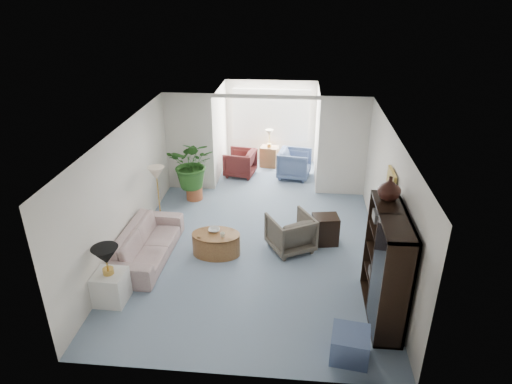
# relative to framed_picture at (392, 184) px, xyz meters

# --- Properties ---
(floor) EXTENTS (6.00, 6.00, 0.00)m
(floor) POSITION_rel_framed_picture_xyz_m (-2.46, 0.10, -1.70)
(floor) COLOR #8193AA
(floor) RESTS_ON ground
(sunroom_floor) EXTENTS (2.60, 2.60, 0.00)m
(sunroom_floor) POSITION_rel_framed_picture_xyz_m (-2.46, 4.20, -1.70)
(sunroom_floor) COLOR #8193AA
(sunroom_floor) RESTS_ON ground
(back_pier_left) EXTENTS (1.20, 0.12, 2.50)m
(back_pier_left) POSITION_rel_framed_picture_xyz_m (-4.36, 3.10, -0.45)
(back_pier_left) COLOR silver
(back_pier_left) RESTS_ON ground
(back_pier_right) EXTENTS (1.20, 0.12, 2.50)m
(back_pier_right) POSITION_rel_framed_picture_xyz_m (-0.56, 3.10, -0.45)
(back_pier_right) COLOR silver
(back_pier_right) RESTS_ON ground
(back_header) EXTENTS (2.60, 0.12, 0.10)m
(back_header) POSITION_rel_framed_picture_xyz_m (-2.46, 3.10, 0.75)
(back_header) COLOR silver
(back_header) RESTS_ON back_pier_left
(window_pane) EXTENTS (2.20, 0.02, 1.50)m
(window_pane) POSITION_rel_framed_picture_xyz_m (-2.46, 5.28, -0.30)
(window_pane) COLOR white
(window_blinds) EXTENTS (2.20, 0.02, 1.50)m
(window_blinds) POSITION_rel_framed_picture_xyz_m (-2.46, 5.25, -0.30)
(window_blinds) COLOR white
(framed_picture) EXTENTS (0.04, 0.50, 0.40)m
(framed_picture) POSITION_rel_framed_picture_xyz_m (0.00, 0.00, 0.00)
(framed_picture) COLOR #B4AB90
(sofa) EXTENTS (0.91, 2.20, 0.64)m
(sofa) POSITION_rel_framed_picture_xyz_m (-4.50, -0.16, -1.38)
(sofa) COLOR beige
(sofa) RESTS_ON ground
(end_table) EXTENTS (0.52, 0.52, 0.56)m
(end_table) POSITION_rel_framed_picture_xyz_m (-4.70, -1.51, -1.42)
(end_table) COLOR white
(end_table) RESTS_ON ground
(table_lamp) EXTENTS (0.44, 0.44, 0.30)m
(table_lamp) POSITION_rel_framed_picture_xyz_m (-4.70, -1.51, -0.79)
(table_lamp) COLOR black
(table_lamp) RESTS_ON end_table
(floor_lamp) EXTENTS (0.36, 0.36, 0.28)m
(floor_lamp) POSITION_rel_framed_picture_xyz_m (-4.61, 1.11, -0.45)
(floor_lamp) COLOR #F5E1C3
(floor_lamp) RESTS_ON ground
(coffee_table) EXTENTS (1.02, 1.02, 0.45)m
(coffee_table) POSITION_rel_framed_picture_xyz_m (-3.19, 0.09, -1.47)
(coffee_table) COLOR olive
(coffee_table) RESTS_ON ground
(coffee_bowl) EXTENTS (0.24, 0.24, 0.06)m
(coffee_bowl) POSITION_rel_framed_picture_xyz_m (-3.24, 0.19, -1.22)
(coffee_bowl) COLOR silver
(coffee_bowl) RESTS_ON coffee_table
(coffee_cup) EXTENTS (0.10, 0.10, 0.09)m
(coffee_cup) POSITION_rel_framed_picture_xyz_m (-3.04, -0.01, -1.21)
(coffee_cup) COLOR silver
(coffee_cup) RESTS_ON coffee_table
(wingback_chair) EXTENTS (1.10, 1.11, 0.75)m
(wingback_chair) POSITION_rel_framed_picture_xyz_m (-1.74, 0.41, -1.32)
(wingback_chair) COLOR #605A4C
(wingback_chair) RESTS_ON ground
(side_table_dark) EXTENTS (0.57, 0.48, 0.61)m
(side_table_dark) POSITION_rel_framed_picture_xyz_m (-1.04, 0.71, -1.39)
(side_table_dark) COLOR black
(side_table_dark) RESTS_ON ground
(entertainment_cabinet) EXTENTS (0.44, 1.65, 1.83)m
(entertainment_cabinet) POSITION_rel_framed_picture_xyz_m (-0.23, -1.40, -0.79)
(entertainment_cabinet) COLOR black
(entertainment_cabinet) RESTS_ON ground
(cabinet_urn) EXTENTS (0.36, 0.36, 0.38)m
(cabinet_urn) POSITION_rel_framed_picture_xyz_m (-0.23, -0.90, 0.32)
(cabinet_urn) COLOR #321610
(cabinet_urn) RESTS_ON entertainment_cabinet
(ottoman) EXTENTS (0.60, 0.60, 0.43)m
(ottoman) POSITION_rel_framed_picture_xyz_m (-0.82, -2.40, -1.49)
(ottoman) COLOR slate
(ottoman) RESTS_ON ground
(plant_pot) EXTENTS (0.40, 0.40, 0.32)m
(plant_pot) POSITION_rel_framed_picture_xyz_m (-4.16, 2.48, -1.54)
(plant_pot) COLOR #AD5732
(plant_pot) RESTS_ON ground
(house_plant) EXTENTS (1.12, 0.97, 1.24)m
(house_plant) POSITION_rel_framed_picture_xyz_m (-4.16, 2.48, -0.76)
(house_plant) COLOR #285B1F
(house_plant) RESTS_ON plant_pot
(sunroom_chair_blue) EXTENTS (0.97, 0.95, 0.77)m
(sunroom_chair_blue) POSITION_rel_framed_picture_xyz_m (-1.72, 4.07, -1.31)
(sunroom_chair_blue) COLOR slate
(sunroom_chair_blue) RESTS_ON ground
(sunroom_chair_maroon) EXTENTS (0.91, 0.89, 0.73)m
(sunroom_chair_maroon) POSITION_rel_framed_picture_xyz_m (-3.22, 4.07, -1.34)
(sunroom_chair_maroon) COLOR #591E21
(sunroom_chair_maroon) RESTS_ON ground
(sunroom_table) EXTENTS (0.54, 0.45, 0.59)m
(sunroom_table) POSITION_rel_framed_picture_xyz_m (-2.47, 4.82, -1.40)
(sunroom_table) COLOR olive
(sunroom_table) RESTS_ON ground
(shelf_clutter) EXTENTS (0.30, 1.18, 1.06)m
(shelf_clutter) POSITION_rel_framed_picture_xyz_m (-0.28, -1.41, -0.72)
(shelf_clutter) COLOR #292624
(shelf_clutter) RESTS_ON entertainment_cabinet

